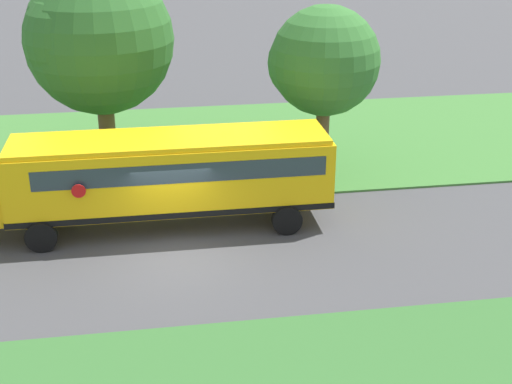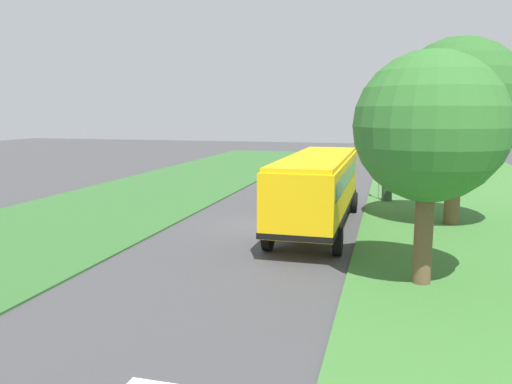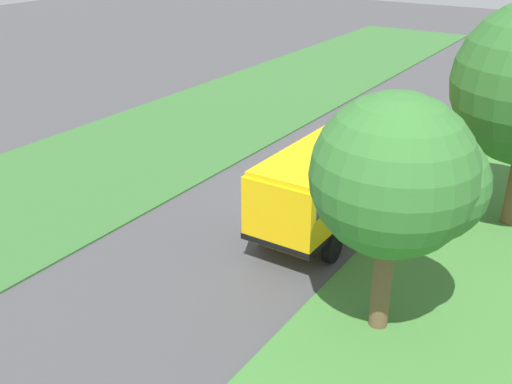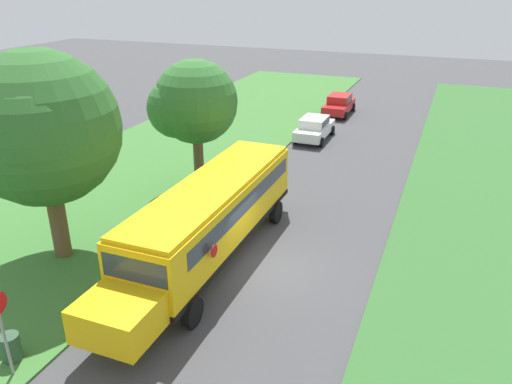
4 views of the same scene
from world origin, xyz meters
name	(u,v)px [view 3 (image 3 of 4)]	position (x,y,z in m)	size (l,w,h in m)	color
ground_plane	(295,196)	(0.00, 0.00, 0.00)	(120.00, 120.00, 0.00)	#424244
grass_far_side	(133,152)	(9.00, 0.00, 0.04)	(10.00, 80.00, 0.07)	#33662D
school_bus	(351,162)	(-2.24, -0.24, 1.92)	(2.85, 12.42, 3.16)	yellow
oak_tree_roadside_mid	(403,178)	(-6.33, 5.99, 4.47)	(4.33, 4.18, 6.66)	brown
stop_sign	(470,123)	(-4.60, -7.96, 1.74)	(0.08, 0.68, 2.74)	gray
trash_bin	(473,154)	(-5.06, -7.51, 0.45)	(0.56, 0.56, 0.90)	#2D4C33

